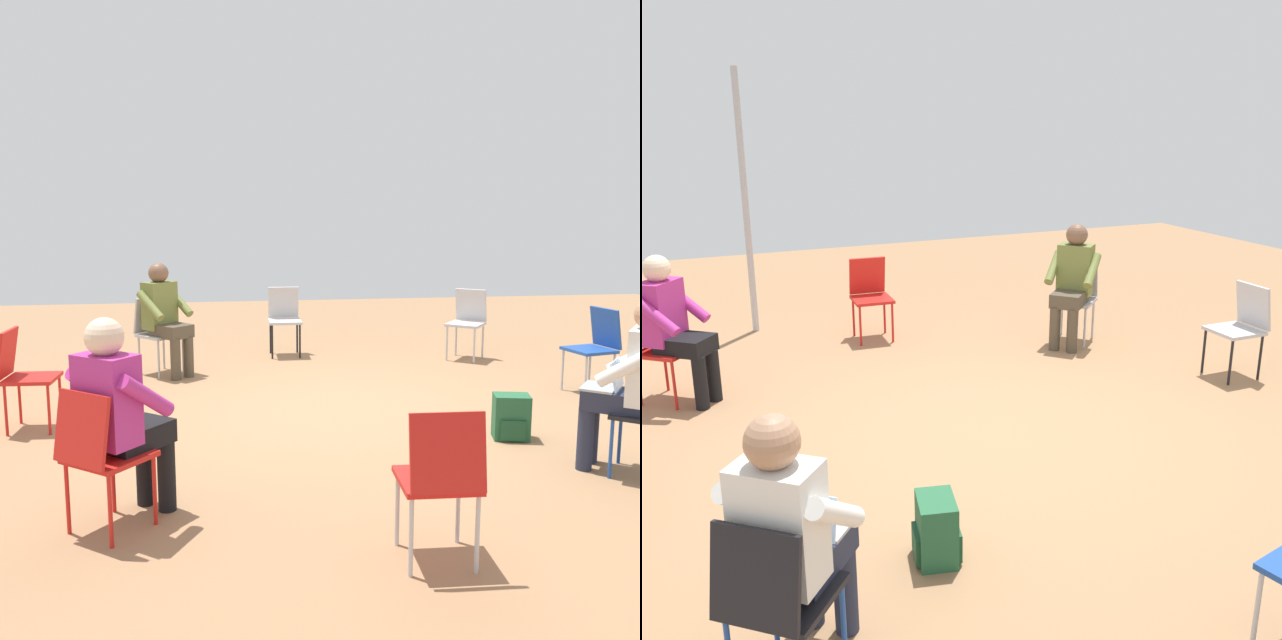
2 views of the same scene
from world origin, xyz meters
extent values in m
plane|color=#99704C|center=(0.00, 0.00, 0.00)|extent=(15.68, 15.68, 0.00)
cube|color=red|center=(-2.18, 1.66, 0.43)|extent=(0.56, 0.56, 0.03)
cylinder|color=red|center=(-1.95, 1.69, 0.21)|extent=(0.02, 0.02, 0.42)
cylinder|color=red|center=(-2.16, 1.43, 0.21)|extent=(0.02, 0.02, 0.42)
cylinder|color=red|center=(-2.21, 1.90, 0.21)|extent=(0.02, 0.02, 0.42)
cube|color=red|center=(-2.33, 1.78, 0.65)|extent=(0.31, 0.35, 0.40)
cube|color=#B7B7BC|center=(1.75, 1.67, 0.43)|extent=(0.57, 0.57, 0.03)
cylinder|color=#B7B7BC|center=(1.74, 1.43, 0.21)|extent=(0.02, 0.02, 0.42)
cylinder|color=#B7B7BC|center=(1.51, 1.68, 0.21)|extent=(0.02, 0.02, 0.42)
cylinder|color=#B7B7BC|center=(1.99, 1.66, 0.21)|extent=(0.02, 0.02, 0.42)
cylinder|color=#B7B7BC|center=(1.76, 1.91, 0.21)|extent=(0.02, 0.02, 0.42)
cube|color=#B7B7BC|center=(1.89, 1.80, 0.65)|extent=(0.33, 0.34, 0.40)
cube|color=black|center=(-1.85, -1.84, 0.43)|extent=(0.56, 0.56, 0.03)
cylinder|color=#1E4799|center=(-1.87, -1.60, 0.21)|extent=(0.02, 0.02, 0.42)
cylinder|color=#1E4799|center=(-1.61, -1.82, 0.21)|extent=(0.02, 0.02, 0.42)
cube|color=black|center=(-1.97, -1.98, 0.65)|extent=(0.35, 0.32, 0.40)
cube|color=red|center=(-0.15, 2.58, 0.43)|extent=(0.42, 0.42, 0.03)
cylinder|color=red|center=(0.01, 2.40, 0.21)|extent=(0.02, 0.02, 0.42)
cylinder|color=red|center=(-0.33, 2.42, 0.21)|extent=(0.02, 0.02, 0.42)
cylinder|color=red|center=(0.03, 2.74, 0.21)|extent=(0.02, 0.02, 0.42)
cylinder|color=red|center=(-0.31, 2.76, 0.21)|extent=(0.02, 0.02, 0.42)
cube|color=red|center=(-0.14, 2.77, 0.65)|extent=(0.38, 0.12, 0.40)
cylinder|color=#B7B7BC|center=(0.09, -2.48, 0.21)|extent=(0.02, 0.02, 0.42)
cube|color=#B7B7BC|center=(2.52, 0.22, 0.43)|extent=(0.40, 0.40, 0.03)
cylinder|color=black|center=(2.35, 0.05, 0.21)|extent=(0.02, 0.02, 0.42)
cylinder|color=black|center=(2.35, 0.39, 0.21)|extent=(0.02, 0.02, 0.42)
cylinder|color=black|center=(2.69, 0.04, 0.21)|extent=(0.02, 0.02, 0.42)
cylinder|color=black|center=(2.69, 0.38, 0.21)|extent=(0.02, 0.02, 0.42)
cube|color=#B7B7BC|center=(2.71, 0.21, 0.65)|extent=(0.10, 0.38, 0.40)
cylinder|color=#23283D|center=(-1.69, -1.51, 0.23)|extent=(0.11, 0.11, 0.45)
cylinder|color=#23283D|center=(-1.55, -1.62, 0.23)|extent=(0.11, 0.11, 0.45)
cube|color=#23283D|center=(-1.73, -1.69, 0.51)|extent=(0.50, 0.51, 0.14)
cube|color=silver|center=(-1.85, -1.84, 0.77)|extent=(0.40, 0.39, 0.52)
sphere|color=#A87A5B|center=(-1.85, -1.84, 1.13)|extent=(0.22, 0.22, 0.22)
cylinder|color=silver|center=(-1.94, -1.63, 0.80)|extent=(0.33, 0.36, 0.31)
cylinder|color=silver|center=(-1.63, -1.89, 0.80)|extent=(0.33, 0.36, 0.31)
cube|color=#9EA0A5|center=(-1.66, -1.61, 0.59)|extent=(0.37, 0.36, 0.02)
cube|color=#B2D1F2|center=(-1.73, -1.69, 0.70)|extent=(0.26, 0.23, 0.20)
cylinder|color=#4C4233|center=(1.54, 1.37, 0.23)|extent=(0.11, 0.11, 0.45)
cylinder|color=#4C4233|center=(1.42, 1.50, 0.23)|extent=(0.11, 0.11, 0.45)
cube|color=#4C4233|center=(1.61, 1.55, 0.51)|extent=(0.51, 0.50, 0.14)
cube|color=olive|center=(1.75, 1.67, 0.77)|extent=(0.39, 0.40, 0.52)
sphere|color=brown|center=(1.75, 1.67, 1.13)|extent=(0.22, 0.22, 0.22)
cylinder|color=olive|center=(1.81, 1.46, 0.80)|extent=(0.35, 0.33, 0.31)
cylinder|color=olive|center=(1.54, 1.75, 0.80)|extent=(0.35, 0.33, 0.31)
cylinder|color=black|center=(-1.85, 1.51, 0.23)|extent=(0.11, 0.11, 0.45)
cylinder|color=black|center=(-1.96, 1.37, 0.23)|extent=(0.11, 0.11, 0.45)
cube|color=black|center=(-2.04, 1.55, 0.51)|extent=(0.52, 0.50, 0.14)
cube|color=#B22D84|center=(-2.18, 1.66, 0.77)|extent=(0.38, 0.40, 0.52)
sphere|color=beige|center=(-2.18, 1.66, 1.13)|extent=(0.22, 0.22, 0.22)
cylinder|color=#B22D84|center=(-1.98, 1.76, 0.80)|extent=(0.36, 0.32, 0.31)
cylinder|color=#B22D84|center=(-2.23, 1.45, 0.80)|extent=(0.36, 0.32, 0.31)
cube|color=#235B38|center=(-0.96, -1.27, 0.18)|extent=(0.26, 0.32, 0.36)
cube|color=#1C492C|center=(-0.96, -1.27, 0.10)|extent=(0.29, 0.25, 0.16)
cylinder|color=#B2B2B7|center=(-1.25, 3.38, 1.38)|extent=(0.07, 0.07, 2.76)
camera|label=1|loc=(-6.20, 1.04, 1.84)|focal=40.00mm
camera|label=2|loc=(-2.18, -4.40, 2.35)|focal=40.00mm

